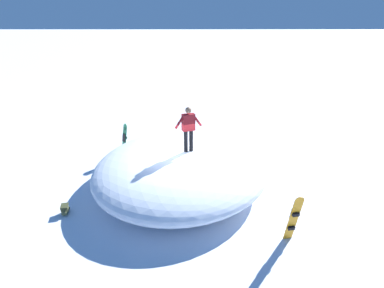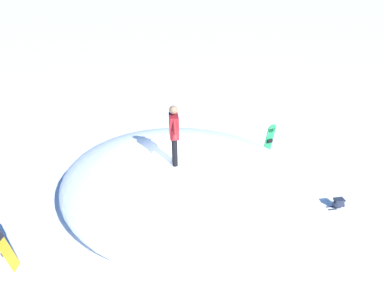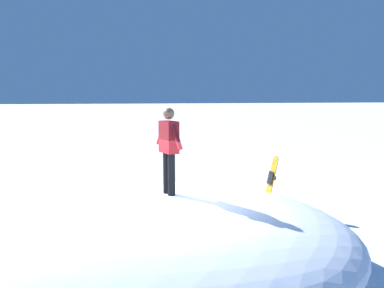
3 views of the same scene
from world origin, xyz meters
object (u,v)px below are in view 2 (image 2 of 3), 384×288
(backpack_far, at_px, (160,136))
(snowboarder_standing, at_px, (174,132))
(backpack_near, at_px, (339,203))
(snowboard_secondary_upright, at_px, (268,145))

(backpack_far, bearing_deg, snowboarder_standing, 113.59)
(backpack_near, height_order, backpack_far, backpack_far)
(snowboard_secondary_upright, bearing_deg, snowboarder_standing, 49.04)
(snowboard_secondary_upright, bearing_deg, backpack_far, -15.50)
(backpack_far, bearing_deg, backpack_near, 154.04)
(snowboarder_standing, bearing_deg, backpack_far, -66.41)
(snowboard_secondary_upright, bearing_deg, backpack_near, 137.52)
(snowboarder_standing, relative_size, backpack_near, 3.19)
(backpack_far, bearing_deg, snowboard_secondary_upright, 164.50)
(snowboarder_standing, height_order, backpack_near, snowboarder_standing)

